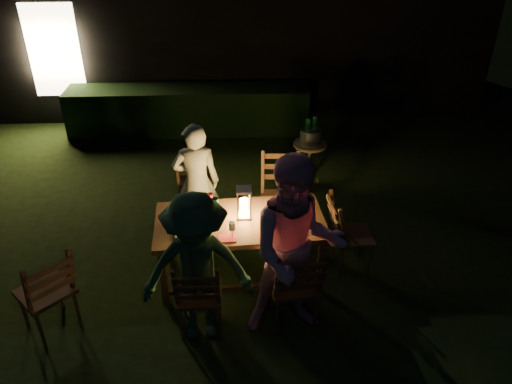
{
  "coord_description": "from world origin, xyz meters",
  "views": [
    {
      "loc": [
        0.34,
        -4.63,
        3.7
      ],
      "look_at": [
        0.53,
        -0.02,
        0.93
      ],
      "focal_mm": 35.0,
      "sensor_mm": 36.0,
      "label": 1
    }
  ],
  "objects_px": {
    "side_table": "(310,148)",
    "bottle_bucket_b": "(314,132)",
    "dining_table": "(240,226)",
    "chair_far_right": "(280,210)",
    "person_opp_right": "(296,250)",
    "person_opp_left": "(197,270)",
    "chair_spare": "(50,305)",
    "bottle_bucket_a": "(308,134)",
    "bottle_table": "(216,210)",
    "chair_far_left": "(199,217)",
    "person_house_side": "(197,183)",
    "chair_end": "(350,247)",
    "chair_near_left": "(200,307)",
    "lantern": "(244,204)",
    "chair_near_right": "(293,298)",
    "ice_bucket": "(311,136)"
  },
  "relations": [
    {
      "from": "side_table",
      "to": "bottle_bucket_b",
      "type": "height_order",
      "value": "bottle_bucket_b"
    },
    {
      "from": "dining_table",
      "to": "chair_far_right",
      "type": "bearing_deg",
      "value": 54.41
    },
    {
      "from": "person_opp_right",
      "to": "person_opp_left",
      "type": "xyz_separation_m",
      "value": [
        -0.9,
        -0.06,
        -0.15
      ]
    },
    {
      "from": "person_opp_right",
      "to": "chair_spare",
      "type": "bearing_deg",
      "value": 175.01
    },
    {
      "from": "person_opp_left",
      "to": "bottle_bucket_a",
      "type": "distance_m",
      "value": 3.17
    },
    {
      "from": "bottle_table",
      "to": "bottle_bucket_b",
      "type": "distance_m",
      "value": 2.49
    },
    {
      "from": "side_table",
      "to": "bottle_bucket_a",
      "type": "bearing_deg",
      "value": -141.34
    },
    {
      "from": "chair_far_left",
      "to": "person_house_side",
      "type": "height_order",
      "value": "person_house_side"
    },
    {
      "from": "side_table",
      "to": "chair_spare",
      "type": "bearing_deg",
      "value": -135.93
    },
    {
      "from": "chair_far_left",
      "to": "bottle_table",
      "type": "height_order",
      "value": "bottle_table"
    },
    {
      "from": "dining_table",
      "to": "side_table",
      "type": "relative_size",
      "value": 2.86
    },
    {
      "from": "chair_end",
      "to": "side_table",
      "type": "relative_size",
      "value": 1.5
    },
    {
      "from": "chair_far_right",
      "to": "person_house_side",
      "type": "height_order",
      "value": "person_house_side"
    },
    {
      "from": "chair_near_left",
      "to": "chair_spare",
      "type": "xyz_separation_m",
      "value": [
        -1.44,
        0.06,
        0.02
      ]
    },
    {
      "from": "side_table",
      "to": "lantern",
      "type": "bearing_deg",
      "value": -116.27
    },
    {
      "from": "dining_table",
      "to": "chair_spare",
      "type": "distance_m",
      "value": 2.02
    },
    {
      "from": "chair_near_right",
      "to": "person_opp_right",
      "type": "xyz_separation_m",
      "value": [
        0.0,
        -0.05,
        0.62
      ]
    },
    {
      "from": "chair_far_left",
      "to": "side_table",
      "type": "bearing_deg",
      "value": -149.01
    },
    {
      "from": "lantern",
      "to": "person_opp_left",
      "type": "bearing_deg",
      "value": -116.19
    },
    {
      "from": "chair_far_right",
      "to": "side_table",
      "type": "xyz_separation_m",
      "value": [
        0.53,
        1.24,
        0.24
      ]
    },
    {
      "from": "person_opp_left",
      "to": "ice_bucket",
      "type": "relative_size",
      "value": 5.22
    },
    {
      "from": "chair_near_left",
      "to": "chair_far_left",
      "type": "height_order",
      "value": "chair_far_left"
    },
    {
      "from": "chair_far_left",
      "to": "person_opp_left",
      "type": "distance_m",
      "value": 1.66
    },
    {
      "from": "dining_table",
      "to": "chair_near_left",
      "type": "xyz_separation_m",
      "value": [
        -0.4,
        -0.8,
        -0.38
      ]
    },
    {
      "from": "dining_table",
      "to": "person_opp_left",
      "type": "height_order",
      "value": "person_opp_left"
    },
    {
      "from": "chair_far_left",
      "to": "person_house_side",
      "type": "distance_m",
      "value": 0.46
    },
    {
      "from": "dining_table",
      "to": "chair_far_left",
      "type": "xyz_separation_m",
      "value": [
        -0.5,
        0.74,
        -0.37
      ]
    },
    {
      "from": "dining_table",
      "to": "chair_near_right",
      "type": "bearing_deg",
      "value": -59.65
    },
    {
      "from": "ice_bucket",
      "to": "bottle_bucket_b",
      "type": "bearing_deg",
      "value": 38.66
    },
    {
      "from": "chair_end",
      "to": "chair_spare",
      "type": "xyz_separation_m",
      "value": [
        -3.07,
        -0.82,
        0.02
      ]
    },
    {
      "from": "side_table",
      "to": "ice_bucket",
      "type": "height_order",
      "value": "ice_bucket"
    },
    {
      "from": "chair_far_right",
      "to": "bottle_bucket_a",
      "type": "height_order",
      "value": "chair_far_right"
    },
    {
      "from": "person_house_side",
      "to": "person_opp_left",
      "type": "distance_m",
      "value": 1.64
    },
    {
      "from": "chair_far_left",
      "to": "bottle_bucket_a",
      "type": "bearing_deg",
      "value": -148.95
    },
    {
      "from": "chair_near_right",
      "to": "bottle_bucket_a",
      "type": "height_order",
      "value": "chair_near_right"
    },
    {
      "from": "dining_table",
      "to": "person_house_side",
      "type": "xyz_separation_m",
      "value": [
        -0.5,
        0.79,
        0.08
      ]
    },
    {
      "from": "chair_near_left",
      "to": "chair_end",
      "type": "height_order",
      "value": "chair_end"
    },
    {
      "from": "person_opp_right",
      "to": "side_table",
      "type": "distance_m",
      "value": 2.9
    },
    {
      "from": "person_opp_right",
      "to": "bottle_bucket_b",
      "type": "distance_m",
      "value": 2.93
    },
    {
      "from": "bottle_table",
      "to": "bottle_bucket_a",
      "type": "height_order",
      "value": "bottle_table"
    },
    {
      "from": "chair_far_left",
      "to": "lantern",
      "type": "relative_size",
      "value": 2.79
    },
    {
      "from": "bottle_bucket_b",
      "to": "person_opp_right",
      "type": "bearing_deg",
      "value": -101.36
    },
    {
      "from": "person_opp_left",
      "to": "person_opp_right",
      "type": "bearing_deg",
      "value": 0.0
    },
    {
      "from": "person_opp_left",
      "to": "chair_near_right",
      "type": "bearing_deg",
      "value": 3.09
    },
    {
      "from": "chair_near_right",
      "to": "ice_bucket",
      "type": "bearing_deg",
      "value": 71.24
    },
    {
      "from": "chair_far_left",
      "to": "person_opp_left",
      "type": "bearing_deg",
      "value": 84.31
    },
    {
      "from": "chair_spare",
      "to": "person_opp_right",
      "type": "relative_size",
      "value": 0.55
    },
    {
      "from": "chair_near_right",
      "to": "chair_spare",
      "type": "xyz_separation_m",
      "value": [
        -2.34,
        0.0,
        -0.0
      ]
    },
    {
      "from": "chair_end",
      "to": "person_opp_right",
      "type": "height_order",
      "value": "person_opp_right"
    },
    {
      "from": "chair_end",
      "to": "bottle_bucket_b",
      "type": "bearing_deg",
      "value": -179.59
    }
  ]
}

